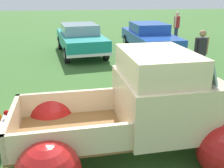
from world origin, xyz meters
TOP-DOWN VIEW (x-y plane):
  - ground_plane at (0.00, 0.00)m, footprint 80.00×80.00m
  - vintage_pickup_truck at (0.39, 0.02)m, footprint 4.72×2.97m
  - show_car_0 at (-0.64, 8.18)m, footprint 2.54×4.69m
  - show_car_1 at (2.75, 8.08)m, footprint 2.03×4.69m
  - spectator_1 at (3.29, 3.78)m, footprint 0.54×0.39m
  - spectator_2 at (5.06, 10.39)m, footprint 0.48×0.48m

SIDE VIEW (x-z plane):
  - ground_plane at x=0.00m, z-range 0.00..0.00m
  - vintage_pickup_truck at x=0.39m, z-range -0.22..1.74m
  - show_car_0 at x=-0.64m, z-range 0.07..1.50m
  - show_car_1 at x=2.75m, z-range 0.07..1.50m
  - spectator_1 at x=3.29m, z-range 0.12..1.82m
  - spectator_2 at x=5.06m, z-range 0.13..1.93m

